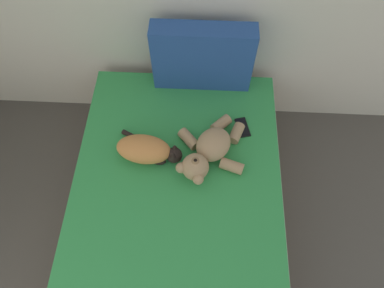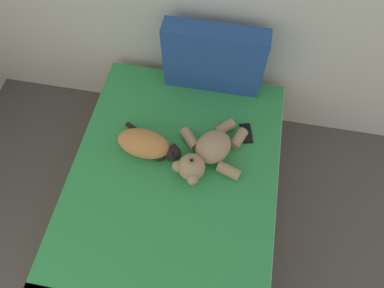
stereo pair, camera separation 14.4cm
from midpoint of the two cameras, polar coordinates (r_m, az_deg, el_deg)
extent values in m
cube|color=olive|center=(2.46, -1.46, -10.90)|extent=(1.32, 1.91, 0.34)
cube|color=white|center=(2.21, -1.61, -8.69)|extent=(1.28, 1.85, 0.19)
cube|color=green|center=(2.14, -1.37, -6.28)|extent=(1.27, 1.72, 0.02)
cube|color=#264C99|center=(2.36, 5.40, 13.55)|extent=(0.66, 0.14, 0.49)
ellipsoid|color=#D18447|center=(2.17, -6.01, -0.02)|extent=(0.36, 0.22, 0.15)
sphere|color=black|center=(2.16, -1.21, -1.59)|extent=(0.10, 0.10, 0.10)
cone|color=black|center=(2.12, -1.02, -0.23)|extent=(0.04, 0.04, 0.04)
cone|color=black|center=(2.09, -1.46, -1.49)|extent=(0.04, 0.04, 0.04)
cylinder|color=black|center=(2.30, -7.35, 2.18)|extent=(0.16, 0.10, 0.03)
ellipsoid|color=black|center=(2.18, -3.91, -2.15)|extent=(0.11, 0.07, 0.04)
ellipsoid|color=tan|center=(2.15, 5.39, -0.58)|extent=(0.30, 0.31, 0.16)
sphere|color=tan|center=(2.08, 1.93, -3.90)|extent=(0.16, 0.16, 0.16)
sphere|color=#8E6B49|center=(2.03, 1.98, -3.21)|extent=(0.07, 0.07, 0.07)
sphere|color=black|center=(2.00, 2.00, -2.85)|extent=(0.02, 0.02, 0.02)
sphere|color=tan|center=(2.03, 2.11, -5.94)|extent=(0.07, 0.07, 0.07)
sphere|color=tan|center=(2.07, -0.41, -3.78)|extent=(0.07, 0.07, 0.07)
cylinder|color=tan|center=(2.14, 7.95, -4.46)|extent=(0.16, 0.11, 0.07)
cylinder|color=tan|center=(2.26, 9.43, 0.81)|extent=(0.11, 0.15, 0.07)
cylinder|color=tan|center=(2.22, 1.52, 0.77)|extent=(0.15, 0.15, 0.07)
cylinder|color=tan|center=(2.29, 7.15, 2.59)|extent=(0.14, 0.14, 0.07)
cube|color=black|center=(2.32, 10.59, 1.62)|extent=(0.11, 0.16, 0.01)
cube|color=black|center=(2.32, 10.61, 1.69)|extent=(0.09, 0.14, 0.00)
camera|label=1|loc=(0.07, -88.08, 3.34)|focal=32.65mm
camera|label=2|loc=(0.07, 91.92, -3.34)|focal=32.65mm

